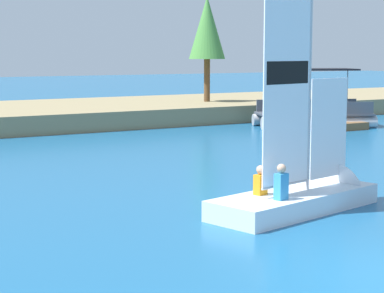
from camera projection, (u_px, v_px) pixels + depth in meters
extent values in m
cylinder|color=brown|center=(207.00, 80.00, 39.89)|extent=(0.34, 0.34, 2.39)
cone|color=#47893D|center=(207.00, 27.00, 39.50)|extent=(2.03, 2.03, 3.48)
cube|color=brown|center=(313.00, 122.00, 35.99)|extent=(1.69, 6.15, 0.36)
cube|color=silver|center=(295.00, 202.00, 16.36)|extent=(4.77, 2.47, 0.46)
cone|color=silver|center=(351.00, 189.00, 17.92)|extent=(1.40, 1.59, 1.38)
cylinder|color=#B7B7BC|center=(309.00, 85.00, 16.33)|extent=(0.08, 0.08, 4.87)
cube|color=white|center=(287.00, 90.00, 15.78)|extent=(1.59, 0.38, 4.22)
cube|color=black|center=(287.00, 73.00, 15.73)|extent=(1.43, 0.35, 0.51)
cube|color=white|center=(329.00, 128.00, 17.02)|extent=(1.39, 0.33, 2.38)
cylinder|color=#B7B7BC|center=(285.00, 184.00, 16.06)|extent=(1.60, 0.41, 0.06)
cube|color=#338CCC|center=(281.00, 187.00, 15.42)|extent=(0.32, 0.26, 0.58)
sphere|color=tan|center=(281.00, 168.00, 15.37)|extent=(0.20, 0.20, 0.20)
cube|color=orange|center=(260.00, 185.00, 15.98)|extent=(0.32, 0.26, 0.46)
sphere|color=tan|center=(261.00, 170.00, 15.93)|extent=(0.20, 0.20, 0.20)
cylinder|color=#B2B2B7|center=(308.00, 119.00, 36.04)|extent=(5.47, 2.80, 0.60)
cylinder|color=#B2B2B7|center=(319.00, 123.00, 34.20)|extent=(5.47, 2.80, 0.60)
cube|color=#474C56|center=(313.00, 114.00, 35.07)|extent=(6.00, 4.43, 0.10)
cube|color=#474C56|center=(307.00, 105.00, 36.14)|extent=(4.85, 2.16, 0.60)
cube|color=#474C56|center=(321.00, 108.00, 33.91)|extent=(4.85, 2.16, 0.60)
cylinder|color=#B2B2B7|center=(347.00, 91.00, 35.17)|extent=(0.06, 0.06, 2.10)
cylinder|color=#B2B2B7|center=(280.00, 92.00, 34.69)|extent=(0.06, 0.06, 2.10)
cube|color=black|center=(314.00, 69.00, 34.79)|extent=(4.44, 3.57, 0.08)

